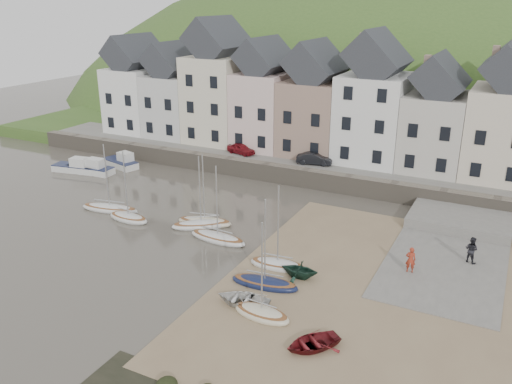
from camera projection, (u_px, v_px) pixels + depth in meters
The scene contains 26 objects.
ground at pixel (219, 256), 38.62m from camera, with size 160.00×160.00×0.00m, color #4E473D.
quay_land at pixel (351, 144), 65.12m from camera, with size 90.00×30.00×1.50m, color #3C5C24.
quay_street at pixel (319, 162), 55.22m from camera, with size 70.00×7.00×0.10m, color slate.
seawall at pixel (306, 178), 52.52m from camera, with size 70.00×1.20×1.80m, color slate.
beach at pixel (366, 291), 33.93m from camera, with size 18.00×26.00×0.06m, color #806A4E.
slipway at pixel (449, 253), 38.91m from camera, with size 8.00×18.00×0.12m, color slate.
hillside at pixel (364, 204), 97.14m from camera, with size 134.40×84.00×84.00m.
townhouse_terrace at pixel (348, 103), 55.40m from camera, with size 61.05×8.00×13.93m.
sailboat_0 at pixel (110, 208), 46.61m from camera, with size 5.61×2.52×6.32m.
sailboat_1 at pixel (129, 218), 44.62m from camera, with size 3.93×1.64×6.32m.
sailboat_2 at pixel (205, 221), 43.86m from camera, with size 4.85×2.56×6.32m.
sailboat_3 at pixel (218, 238), 40.88m from camera, with size 4.99×1.73×6.32m.
sailboat_4 at pixel (201, 224), 43.29m from camera, with size 4.80×4.11×6.32m.
sailboat_5 at pixel (265, 283), 34.41m from camera, with size 4.71×2.01×6.32m.
sailboat_6 at pixel (278, 264), 36.77m from camera, with size 4.14×1.94×6.32m.
sailboat_7 at pixel (262, 313), 31.08m from camera, with size 3.73×1.75×6.32m.
motorboat_0 at pixel (92, 168), 56.62m from camera, with size 5.43×1.96×1.70m.
motorboat_1 at pixel (77, 167), 56.98m from camera, with size 5.33×2.57×1.70m.
motorboat_2 at pixel (121, 162), 58.72m from camera, with size 4.98×2.87×1.70m.
rowboat_white at pixel (243, 299), 32.27m from camera, with size 2.39×3.35×0.69m, color silver.
rowboat_green at pixel (300, 269), 35.21m from camera, with size 2.15×2.49×1.31m, color #163327.
rowboat_red at pixel (312, 343), 28.25m from camera, with size 2.22×3.11×0.64m, color maroon.
person_red at pixel (411, 260), 35.78m from camera, with size 0.67×0.44×1.84m, color #A0301D.
person_dark at pixel (471, 250), 37.10m from camera, with size 0.94×0.73×1.93m, color black.
car_left at pixel (241, 149), 57.88m from camera, with size 1.36×3.38×1.15m, color maroon.
car_right at pixel (314, 159), 54.21m from camera, with size 1.28×3.66×1.21m, color black.
Camera 1 is at (18.11, -29.62, 17.74)m, focal length 36.98 mm.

